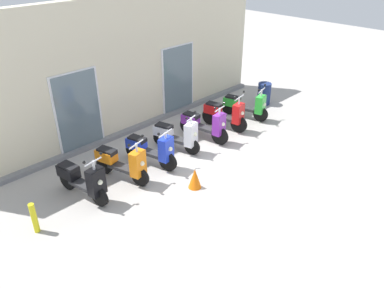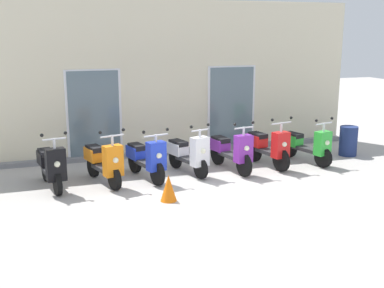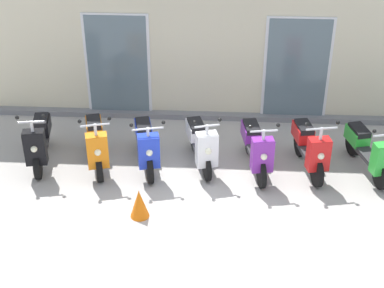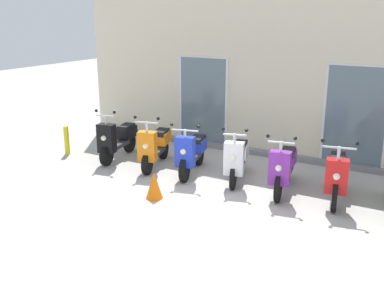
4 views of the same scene
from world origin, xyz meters
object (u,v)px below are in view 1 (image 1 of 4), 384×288
(scooter_black, at_px, (83,180))
(curb_bollard, at_px, (34,218))
(trash_bin, at_px, (264,94))
(scooter_purple, at_px, (204,124))
(scooter_white, at_px, (177,135))
(scooter_orange, at_px, (122,163))
(traffic_cone, at_px, (195,178))
(scooter_blue, at_px, (151,149))
(scooter_green, at_px, (245,105))
(scooter_red, at_px, (225,114))

(scooter_black, height_order, curb_bollard, scooter_black)
(trash_bin, bearing_deg, curb_bollard, -175.91)
(scooter_purple, bearing_deg, curb_bollard, -176.75)
(scooter_black, xyz_separation_m, trash_bin, (7.57, 0.32, -0.10))
(trash_bin, bearing_deg, scooter_white, -177.01)
(scooter_orange, bearing_deg, traffic_cone, -56.50)
(scooter_blue, height_order, scooter_purple, scooter_purple)
(scooter_white, bearing_deg, scooter_green, -0.28)
(scooter_black, height_order, scooter_white, scooter_black)
(scooter_black, bearing_deg, trash_bin, 2.44)
(scooter_green, bearing_deg, scooter_blue, -178.97)
(scooter_green, bearing_deg, trash_bin, 9.99)
(scooter_blue, relative_size, scooter_white, 1.09)
(scooter_white, xyz_separation_m, trash_bin, (4.53, 0.24, -0.10))
(scooter_orange, bearing_deg, scooter_black, 178.78)
(traffic_cone, bearing_deg, scooter_blue, 92.63)
(scooter_red, height_order, traffic_cone, scooter_red)
(scooter_orange, height_order, scooter_green, scooter_orange)
(scooter_black, distance_m, scooter_purple, 4.06)
(scooter_green, relative_size, curb_bollard, 2.29)
(scooter_blue, height_order, scooter_red, scooter_red)
(scooter_orange, relative_size, scooter_white, 1.06)
(curb_bollard, bearing_deg, scooter_black, 13.35)
(scooter_orange, xyz_separation_m, scooter_green, (5.05, 0.09, -0.03))
(scooter_blue, distance_m, scooter_white, 1.02)
(scooter_black, height_order, scooter_purple, scooter_black)
(curb_bollard, bearing_deg, scooter_white, 5.23)
(scooter_green, height_order, trash_bin, scooter_green)
(scooter_white, relative_size, curb_bollard, 2.11)
(scooter_orange, height_order, traffic_cone, scooter_orange)
(scooter_orange, distance_m, scooter_purple, 2.97)
(scooter_orange, xyz_separation_m, curb_bollard, (-2.41, -0.29, -0.13))
(scooter_red, distance_m, scooter_green, 1.09)
(scooter_red, bearing_deg, scooter_blue, -179.43)
(scooter_orange, relative_size, scooter_green, 0.98)
(scooter_red, height_order, curb_bollard, scooter_red)
(scooter_red, bearing_deg, scooter_green, 2.31)
(scooter_black, relative_size, scooter_blue, 0.98)
(scooter_blue, bearing_deg, traffic_cone, -87.37)
(traffic_cone, bearing_deg, trash_bin, 18.83)
(scooter_white, distance_m, scooter_purple, 1.02)
(scooter_red, relative_size, traffic_cone, 3.02)
(scooter_blue, bearing_deg, scooter_white, 5.02)
(scooter_green, relative_size, traffic_cone, 3.08)
(scooter_green, bearing_deg, curb_bollard, -177.05)
(scooter_red, height_order, trash_bin, scooter_red)
(trash_bin, bearing_deg, scooter_orange, -176.95)
(scooter_orange, height_order, trash_bin, scooter_orange)
(scooter_red, xyz_separation_m, scooter_green, (1.09, 0.04, -0.06))
(scooter_blue, xyz_separation_m, traffic_cone, (0.07, -1.54, -0.22))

